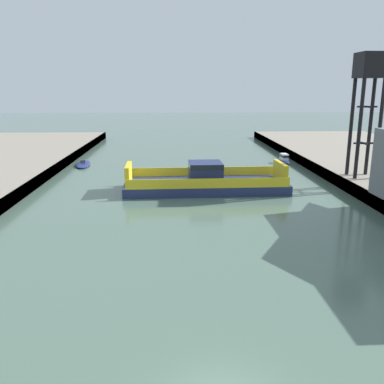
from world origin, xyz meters
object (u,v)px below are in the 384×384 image
at_px(chain_ferry, 205,182).
at_px(crane_tower, 370,81).
at_px(moored_boat_mid_left, 83,164).
at_px(moored_boat_near_left, 284,159).

xyz_separation_m(chain_ferry, crane_tower, (19.20, 0.64, 11.67)).
relative_size(chain_ferry, moored_boat_mid_left, 2.79).
bearing_deg(crane_tower, chain_ferry, -178.08).
xyz_separation_m(moored_boat_near_left, crane_tower, (4.77, -17.96, 12.16)).
bearing_deg(moored_boat_mid_left, crane_tower, -24.22).
distance_m(moored_boat_mid_left, crane_tower, 42.92).
distance_m(chain_ferry, moored_boat_mid_left, 25.28).
bearing_deg(chain_ferry, crane_tower, 1.92).
bearing_deg(crane_tower, moored_boat_mid_left, 155.78).
relative_size(chain_ferry, moored_boat_near_left, 3.83).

